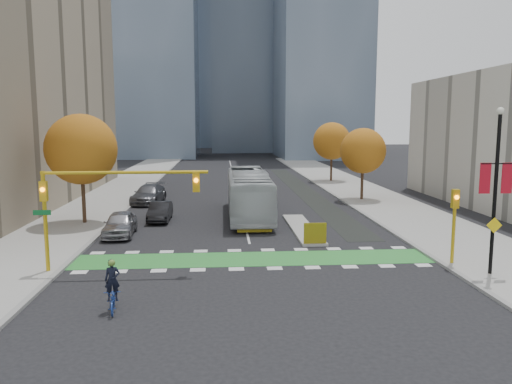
{
  "coord_description": "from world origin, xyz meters",
  "views": [
    {
      "loc": [
        -1.74,
        -25.54,
        7.53
      ],
      "look_at": [
        0.55,
        7.13,
        3.0
      ],
      "focal_mm": 35.0,
      "sensor_mm": 36.0,
      "label": 1
    }
  ],
  "objects": [
    {
      "name": "hazard_board",
      "position": [
        4.0,
        4.2,
        0.8
      ],
      "size": [
        1.4,
        0.12,
        1.3
      ],
      "primitive_type": "cube",
      "color": "yellow",
      "rests_on": "median_island"
    },
    {
      "name": "cyclist",
      "position": [
        -6.14,
        -5.87,
        0.71
      ],
      "size": [
        0.93,
        1.93,
        2.14
      ],
      "rotation": [
        0.0,
        0.0,
        0.16
      ],
      "color": "navy",
      "rests_on": "ground"
    },
    {
      "name": "bus",
      "position": [
        0.47,
        14.23,
        1.89
      ],
      "size": [
        3.24,
        13.59,
        3.78
      ],
      "primitive_type": "imported",
      "rotation": [
        0.0,
        0.0,
        -0.0
      ],
      "color": "#B7BDBF",
      "rests_on": "ground"
    },
    {
      "name": "ground",
      "position": [
        0.0,
        0.0,
        0.0
      ],
      "size": [
        300.0,
        300.0,
        0.0
      ],
      "primitive_type": "plane",
      "color": "black",
      "rests_on": "ground"
    },
    {
      "name": "centre_line",
      "position": [
        0.0,
        40.0,
        0.01
      ],
      "size": [
        0.15,
        70.0,
        0.01
      ],
      "primitive_type": "cube",
      "color": "silver",
      "rests_on": "ground"
    },
    {
      "name": "parked_car_a",
      "position": [
        -8.58,
        7.97,
        0.81
      ],
      "size": [
        2.1,
        4.85,
        1.63
      ],
      "primitive_type": "imported",
      "rotation": [
        0.0,
        0.0,
        0.04
      ],
      "color": "#96959A",
      "rests_on": "ground"
    },
    {
      "name": "banner_lamppost",
      "position": [
        11.5,
        -2.5,
        4.61
      ],
      "size": [
        1.65,
        0.36,
        8.28
      ],
      "color": "black",
      "rests_on": "ground"
    },
    {
      "name": "bike_lane_paint",
      "position": [
        7.5,
        30.0,
        0.01
      ],
      "size": [
        2.5,
        50.0,
        0.01
      ],
      "primitive_type": "cube",
      "color": "black",
      "rests_on": "ground"
    },
    {
      "name": "sidewalk_east",
      "position": [
        13.5,
        20.0,
        0.07
      ],
      "size": [
        7.0,
        120.0,
        0.15
      ],
      "primitive_type": "cube",
      "color": "gray",
      "rests_on": "ground"
    },
    {
      "name": "curb_west",
      "position": [
        -10.0,
        20.0,
        0.07
      ],
      "size": [
        0.3,
        120.0,
        0.16
      ],
      "primitive_type": "cube",
      "color": "gray",
      "rests_on": "ground"
    },
    {
      "name": "tree_west",
      "position": [
        -12.0,
        12.0,
        5.62
      ],
      "size": [
        5.2,
        5.2,
        8.22
      ],
      "color": "#332114",
      "rests_on": "ground"
    },
    {
      "name": "traffic_signal_east",
      "position": [
        10.5,
        -0.51,
        2.73
      ],
      "size": [
        0.35,
        0.43,
        4.1
      ],
      "color": "#BF9914",
      "rests_on": "ground"
    },
    {
      "name": "tree_east_near",
      "position": [
        12.0,
        22.0,
        4.86
      ],
      "size": [
        4.4,
        4.4,
        7.08
      ],
      "color": "#332114",
      "rests_on": "ground"
    },
    {
      "name": "tree_east_far",
      "position": [
        12.5,
        38.0,
        5.24
      ],
      "size": [
        4.8,
        4.8,
        7.65
      ],
      "color": "#332114",
      "rests_on": "ground"
    },
    {
      "name": "curb_east",
      "position": [
        10.0,
        20.0,
        0.07
      ],
      "size": [
        0.3,
        120.0,
        0.16
      ],
      "primitive_type": "cube",
      "color": "gray",
      "rests_on": "ground"
    },
    {
      "name": "tower_far",
      "position": [
        -4.0,
        140.0,
        40.0
      ],
      "size": [
        26.0,
        26.0,
        80.0
      ],
      "primitive_type": "cube",
      "color": "#47566B",
      "rests_on": "ground"
    },
    {
      "name": "parked_car_c",
      "position": [
        -8.62,
        21.83,
        0.86
      ],
      "size": [
        3.14,
        6.15,
        1.71
      ],
      "primitive_type": "imported",
      "rotation": [
        0.0,
        0.0,
        -0.13
      ],
      "color": "#55565B",
      "rests_on": "ground"
    },
    {
      "name": "traffic_signal_west",
      "position": [
        -7.93,
        -0.51,
        4.03
      ],
      "size": [
        8.53,
        0.56,
        5.2
      ],
      "color": "#BF9914",
      "rests_on": "ground"
    },
    {
      "name": "bike_crossing",
      "position": [
        0.0,
        1.5,
        0.01
      ],
      "size": [
        20.0,
        3.0,
        0.01
      ],
      "primitive_type": "cube",
      "color": "#2B8432",
      "rests_on": "ground"
    },
    {
      "name": "median_island",
      "position": [
        4.0,
        9.0,
        0.08
      ],
      "size": [
        1.6,
        10.0,
        0.16
      ],
      "primitive_type": "cube",
      "color": "gray",
      "rests_on": "ground"
    },
    {
      "name": "tower_ne",
      "position": [
        20.0,
        85.0,
        30.0
      ],
      "size": [
        18.0,
        24.0,
        60.0
      ],
      "primitive_type": "cube",
      "color": "#47566B",
      "rests_on": "ground"
    },
    {
      "name": "sidewalk_west",
      "position": [
        -13.5,
        20.0,
        0.07
      ],
      "size": [
        7.0,
        120.0,
        0.15
      ],
      "primitive_type": "cube",
      "color": "gray",
      "rests_on": "ground"
    },
    {
      "name": "parked_car_b",
      "position": [
        -6.5,
        12.97,
        0.73
      ],
      "size": [
        1.6,
        4.46,
        1.46
      ],
      "primitive_type": "imported",
      "rotation": [
        0.0,
        0.0,
        -0.01
      ],
      "color": "black",
      "rests_on": "ground"
    }
  ]
}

